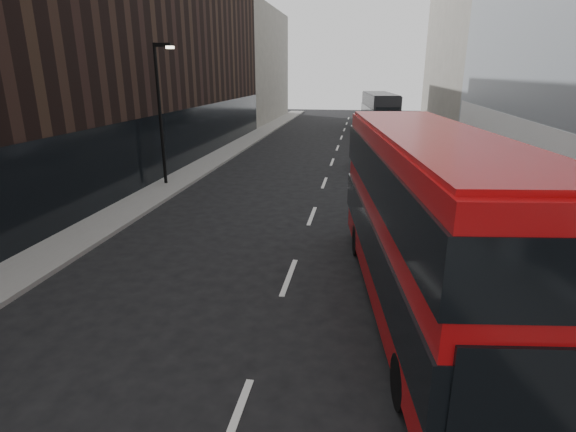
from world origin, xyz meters
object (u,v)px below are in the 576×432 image
at_px(red_bus, 426,216).
at_px(car_c, 396,158).
at_px(street_lamp, 161,105).
at_px(grey_bus, 379,110).
at_px(car_b, 369,159).
at_px(car_a, 396,203).

relative_size(red_bus, car_c, 2.49).
xyz_separation_m(street_lamp, car_c, (12.25, 6.46, -3.52)).
distance_m(grey_bus, car_c, 20.79).
bearing_deg(car_b, car_a, -87.06).
bearing_deg(street_lamp, car_b, 28.45).
bearing_deg(car_c, red_bus, -93.11).
height_order(street_lamp, car_a, street_lamp).
bearing_deg(street_lamp, car_c, 27.79).
bearing_deg(car_a, car_b, 101.61).
bearing_deg(car_b, red_bus, -89.16).
xyz_separation_m(red_bus, grey_bus, (-0.03, 38.50, -0.53)).
height_order(street_lamp, red_bus, street_lamp).
height_order(red_bus, grey_bus, red_bus).
xyz_separation_m(car_a, car_b, (-1.01, 9.80, -0.01)).
xyz_separation_m(car_a, car_c, (0.61, 10.50, -0.07)).
distance_m(grey_bus, car_b, 21.50).
height_order(car_a, car_c, car_a).
distance_m(car_b, car_c, 1.76).
bearing_deg(car_a, red_bus, -83.34).
relative_size(grey_bus, car_c, 2.54).
distance_m(street_lamp, red_bus, 16.40).
height_order(grey_bus, car_b, grey_bus).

